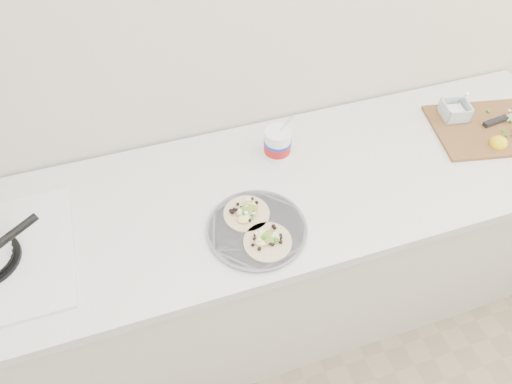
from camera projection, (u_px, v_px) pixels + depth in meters
name	position (u px, v px, depth m)	size (l,w,h in m)	color
counter	(258.00, 261.00, 1.84)	(2.44, 0.66, 0.90)	silver
taco_plate	(257.00, 227.00, 1.38)	(0.31, 0.31, 0.04)	slate
tub	(278.00, 142.00, 1.56)	(0.10, 0.10, 0.21)	white
cutboard	(491.00, 124.00, 1.69)	(0.49, 0.38, 0.07)	brown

